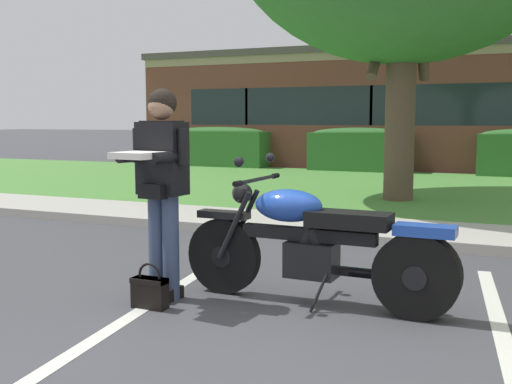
% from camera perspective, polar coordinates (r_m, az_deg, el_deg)
% --- Properties ---
extents(ground_plane, '(140.00, 140.00, 0.00)m').
position_cam_1_polar(ground_plane, '(4.44, 1.24, -12.53)').
color(ground_plane, '#424247').
extents(curb_strip, '(60.00, 0.20, 0.12)m').
position_cam_1_polar(curb_strip, '(7.41, 10.89, -4.34)').
color(curb_strip, '#B7B2A8').
rests_on(curb_strip, ground).
extents(concrete_walk, '(60.00, 1.50, 0.08)m').
position_cam_1_polar(concrete_walk, '(8.24, 12.22, -3.41)').
color(concrete_walk, '#B7B2A8').
rests_on(concrete_walk, ground).
extents(grass_lawn, '(60.00, 8.19, 0.06)m').
position_cam_1_polar(grass_lawn, '(12.98, 16.54, 0.06)').
color(grass_lawn, '#518E3D').
rests_on(grass_lawn, ground).
extents(stall_stripe_0, '(0.68, 4.38, 0.01)m').
position_cam_1_polar(stall_stripe_0, '(5.10, -9.54, -10.01)').
color(stall_stripe_0, silver).
rests_on(stall_stripe_0, ground).
extents(stall_stripe_1, '(0.68, 4.38, 0.01)m').
position_cam_1_polar(stall_stripe_1, '(4.32, 22.04, -13.50)').
color(stall_stripe_1, silver).
rests_on(stall_stripe_1, ground).
extents(motorcycle, '(2.24, 0.82, 1.18)m').
position_cam_1_polar(motorcycle, '(4.89, 6.35, -4.92)').
color(motorcycle, black).
rests_on(motorcycle, ground).
extents(rider_person, '(0.53, 0.60, 1.70)m').
position_cam_1_polar(rider_person, '(5.02, -8.72, 1.43)').
color(rider_person, black).
rests_on(rider_person, ground).
extents(handbag, '(0.28, 0.13, 0.36)m').
position_cam_1_polar(handbag, '(4.95, -9.72, -8.84)').
color(handbag, black).
rests_on(handbag, ground).
extents(hedge_left, '(3.13, 0.90, 1.24)m').
position_cam_1_polar(hedge_left, '(18.93, -3.52, 4.20)').
color(hedge_left, '#336B2D').
rests_on(hedge_left, ground).
extents(hedge_center_left, '(2.76, 0.90, 1.24)m').
position_cam_1_polar(hedge_center_left, '(17.37, 9.47, 3.90)').
color(hedge_center_left, '#336B2D').
rests_on(hedge_center_left, ground).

